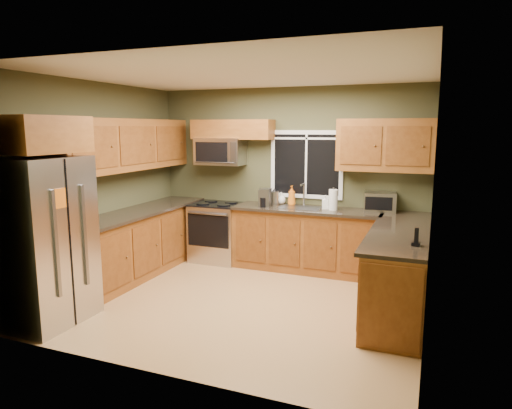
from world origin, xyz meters
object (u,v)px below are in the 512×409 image
Objects in this scene: soap_bottle_b at (325,202)px; soap_bottle_a at (292,196)px; paper_towel_roll at (333,200)px; microwave at (220,151)px; kettle at (274,197)px; soap_bottle_c at (281,198)px; range at (217,232)px; coffee_maker at (265,198)px; refrigerator at (44,241)px; cordless_phone at (416,240)px; toaster_oven at (380,202)px.

soap_bottle_a is at bearing 166.23° from soap_bottle_b.
soap_bottle_a is at bearing 165.92° from paper_towel_roll.
soap_bottle_a is (1.17, 0.04, -0.64)m from microwave.
soap_bottle_c is (0.07, 0.10, -0.03)m from kettle.
soap_bottle_b is at bearing -6.16° from kettle.
range is 1.94m from paper_towel_roll.
coffee_maker reaches higher than soap_bottle_b.
microwave is at bearing 175.94° from paper_towel_roll.
refrigerator is 2.37× the size of microwave.
cordless_phone is (1.86, -1.84, -0.09)m from soap_bottle_a.
toaster_oven is at bearing -3.22° from soap_bottle_c.
refrigerator is 3.89× the size of toaster_oven.
paper_towel_roll is 0.13m from soap_bottle_b.
microwave is 1.33m from soap_bottle_a.
refrigerator is 7.11× the size of kettle.
coffee_maker is 0.42m from soap_bottle_a.
soap_bottle_b is at bearing -171.90° from toaster_oven.
soap_bottle_a is 1.48× the size of soap_bottle_b.
microwave reaches higher than kettle.
range is at bearing -176.60° from toaster_oven.
range is 1.34m from soap_bottle_a.
coffee_maker is 1.48× the size of soap_bottle_c.
microwave is at bearing 165.46° from coffee_maker.
soap_bottle_a reaches higher than soap_bottle_b.
kettle is at bearing 172.59° from paper_towel_roll.
coffee_maker is 0.83× the size of paper_towel_roll.
soap_bottle_c is at bearing 13.22° from range.
kettle is 1.26× the size of soap_bottle_b.
soap_bottle_b is at bearing -13.77° from soap_bottle_a.
range is 1.15m from soap_bottle_c.
range is 1.03m from coffee_maker.
refrigerator is 2.89m from range.
soap_bottle_c is (-0.19, 0.06, -0.06)m from soap_bottle_a.
soap_bottle_b is 1.10× the size of cordless_phone.
toaster_oven is (2.47, 0.01, -0.66)m from microwave.
coffee_maker is at bearing -175.17° from paper_towel_roll.
soap_bottle_a is (-0.67, 0.17, 0.00)m from paper_towel_roll.
soap_bottle_b is 0.76m from soap_bottle_c.
range is 3.16× the size of soap_bottle_a.
refrigerator is 3.09m from coffee_maker.
cordless_phone is (2.12, -1.80, -0.06)m from kettle.
refrigerator is 3.31m from kettle.
refrigerator reaches higher than range.
soap_bottle_a is 0.56m from soap_bottle_b.
soap_bottle_c is (-0.73, 0.19, -0.01)m from soap_bottle_b.
soap_bottle_b is at bearing 7.63° from coffee_maker.
soap_bottle_b reaches higher than soap_bottle_c.
soap_bottle_a is (1.86, 2.94, 0.19)m from refrigerator.
soap_bottle_b is at bearing 1.31° from range.
toaster_oven reaches higher than soap_bottle_b.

